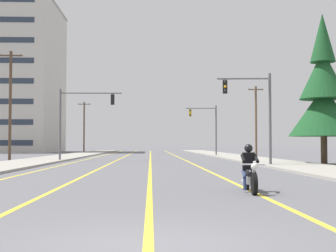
# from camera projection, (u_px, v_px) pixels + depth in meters

# --- Properties ---
(ground_plane) EXTENTS (400.00, 400.00, 0.00)m
(ground_plane) POSITION_uv_depth(u_px,v_px,m) (147.00, 246.00, 6.48)
(ground_plane) COLOR #5B5B60
(lane_stripe_center) EXTENTS (0.16, 100.00, 0.01)m
(lane_stripe_center) POSITION_uv_depth(u_px,v_px,m) (150.00, 157.00, 51.42)
(lane_stripe_center) COLOR yellow
(lane_stripe_center) RESTS_ON ground
(lane_stripe_left) EXTENTS (0.16, 100.00, 0.01)m
(lane_stripe_left) POSITION_uv_depth(u_px,v_px,m) (124.00, 157.00, 51.30)
(lane_stripe_left) COLOR yellow
(lane_stripe_left) RESTS_ON ground
(lane_stripe_right) EXTENTS (0.16, 100.00, 0.01)m
(lane_stripe_right) POSITION_uv_depth(u_px,v_px,m) (178.00, 157.00, 51.54)
(lane_stripe_right) COLOR yellow
(lane_stripe_right) RESTS_ON ground
(lane_stripe_far_left) EXTENTS (0.16, 100.00, 0.01)m
(lane_stripe_far_left) POSITION_uv_depth(u_px,v_px,m) (96.00, 157.00, 51.18)
(lane_stripe_far_left) COLOR yellow
(lane_stripe_far_left) RESTS_ON ground
(sidewalk_kerb_right) EXTENTS (4.40, 110.00, 0.14)m
(sidewalk_kerb_right) POSITION_uv_depth(u_px,v_px,m) (241.00, 158.00, 46.78)
(sidewalk_kerb_right) COLOR #9E998E
(sidewalk_kerb_right) RESTS_ON ground
(sidewalk_kerb_left) EXTENTS (4.40, 110.00, 0.14)m
(sidewalk_kerb_left) POSITION_uv_depth(u_px,v_px,m) (58.00, 158.00, 46.07)
(sidewalk_kerb_left) COLOR #9E998E
(sidewalk_kerb_left) RESTS_ON ground
(motorcycle_with_rider) EXTENTS (0.70, 2.19, 1.46)m
(motorcycle_with_rider) POSITION_uv_depth(u_px,v_px,m) (250.00, 173.00, 13.75)
(motorcycle_with_rider) COLOR black
(motorcycle_with_rider) RESTS_ON ground
(traffic_signal_near_right) EXTENTS (3.61, 0.42, 6.20)m
(traffic_signal_near_right) POSITION_uv_depth(u_px,v_px,m) (255.00, 106.00, 30.17)
(traffic_signal_near_right) COLOR #56565B
(traffic_signal_near_right) RESTS_ON ground
(traffic_signal_near_left) EXTENTS (5.36, 0.37, 6.20)m
(traffic_signal_near_left) POSITION_uv_depth(u_px,v_px,m) (78.00, 113.00, 38.75)
(traffic_signal_near_left) COLOR #56565B
(traffic_signal_near_left) RESTS_ON ground
(traffic_signal_mid_right) EXTENTS (3.80, 0.38, 6.20)m
(traffic_signal_mid_right) POSITION_uv_depth(u_px,v_px,m) (207.00, 123.00, 55.21)
(traffic_signal_mid_right) COLOR #56565B
(traffic_signal_mid_right) RESTS_ON ground
(utility_pole_left_near) EXTENTS (2.10, 0.26, 9.94)m
(utility_pole_left_near) POSITION_uv_depth(u_px,v_px,m) (10.00, 103.00, 40.99)
(utility_pole_left_near) COLOR #4C3828
(utility_pole_left_near) RESTS_ON ground
(utility_pole_right_far) EXTENTS (1.82, 0.26, 8.42)m
(utility_pole_right_far) POSITION_uv_depth(u_px,v_px,m) (256.00, 120.00, 54.04)
(utility_pole_right_far) COLOR brown
(utility_pole_right_far) RESTS_ON ground
(utility_pole_left_far) EXTENTS (2.35, 0.26, 9.36)m
(utility_pole_left_far) POSITION_uv_depth(u_px,v_px,m) (84.00, 126.00, 84.56)
(utility_pole_left_far) COLOR brown
(utility_pole_left_far) RESTS_ON ground
(conifer_tree_right_verge_near) EXTENTS (4.96, 4.96, 10.92)m
(conifer_tree_right_verge_near) POSITION_uv_depth(u_px,v_px,m) (323.00, 95.00, 32.39)
(conifer_tree_right_verge_near) COLOR #423023
(conifer_tree_right_verge_near) RESTS_ON ground
(apartment_building_far_left_block) EXTENTS (20.59, 19.82, 27.31)m
(apartment_building_far_left_block) POSITION_uv_depth(u_px,v_px,m) (1.00, 78.00, 83.14)
(apartment_building_far_left_block) COLOR beige
(apartment_building_far_left_block) RESTS_ON ground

